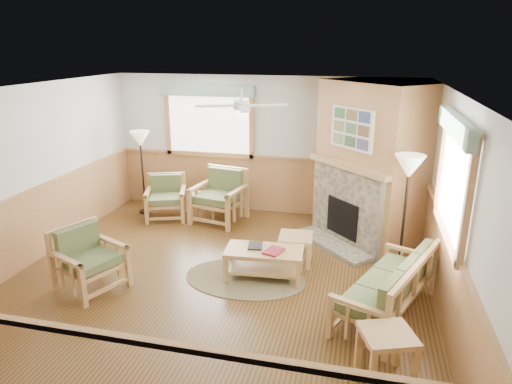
% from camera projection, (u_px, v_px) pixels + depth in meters
% --- Properties ---
extents(floor, '(6.00, 6.00, 0.01)m').
position_uv_depth(floor, '(218.00, 280.00, 6.62)').
color(floor, '#553717').
rests_on(floor, ground).
extents(ceiling, '(6.00, 6.00, 0.01)m').
position_uv_depth(ceiling, '(212.00, 90.00, 5.78)').
color(ceiling, white).
rests_on(ceiling, floor).
extents(wall_back, '(6.00, 0.02, 2.70)m').
position_uv_depth(wall_back, '(264.00, 146.00, 8.97)').
color(wall_back, silver).
rests_on(wall_back, floor).
extents(wall_front, '(6.00, 0.02, 2.70)m').
position_uv_depth(wall_front, '(89.00, 311.00, 3.42)').
color(wall_front, silver).
rests_on(wall_front, floor).
extents(wall_left, '(0.02, 6.00, 2.70)m').
position_uv_depth(wall_left, '(26.00, 177.00, 6.86)').
color(wall_left, silver).
rests_on(wall_left, floor).
extents(wall_right, '(0.02, 6.00, 2.70)m').
position_uv_depth(wall_right, '(451.00, 209.00, 5.53)').
color(wall_right, silver).
rests_on(wall_right, floor).
extents(wainscot, '(6.00, 6.00, 1.10)m').
position_uv_depth(wainscot, '(217.00, 245.00, 6.44)').
color(wainscot, '#B07B48').
rests_on(wainscot, floor).
extents(fireplace, '(3.11, 3.11, 2.70)m').
position_uv_depth(fireplace, '(370.00, 164.00, 7.64)').
color(fireplace, '#B07B48').
rests_on(fireplace, floor).
extents(window_back, '(1.90, 0.16, 1.50)m').
position_uv_depth(window_back, '(208.00, 83.00, 8.81)').
color(window_back, white).
rests_on(window_back, wall_back).
extents(window_right, '(0.16, 1.90, 1.50)m').
position_uv_depth(window_right, '(464.00, 114.00, 4.99)').
color(window_right, white).
rests_on(window_right, wall_right).
extents(ceiling_fan, '(1.59, 1.59, 0.36)m').
position_uv_depth(ceiling_fan, '(242.00, 92.00, 6.00)').
color(ceiling_fan, white).
rests_on(ceiling_fan, ceiling).
extents(sofa, '(1.92, 1.37, 0.82)m').
position_uv_depth(sofa, '(387.00, 285.00, 5.65)').
color(sofa, tan).
rests_on(sofa, floor).
extents(armchair_back_left, '(0.93, 0.93, 0.83)m').
position_uv_depth(armchair_back_left, '(166.00, 198.00, 8.86)').
color(armchair_back_left, tan).
rests_on(armchair_back_left, floor).
extents(armchair_back_right, '(1.03, 1.03, 0.99)m').
position_uv_depth(armchair_back_right, '(219.00, 196.00, 8.68)').
color(armchair_back_right, tan).
rests_on(armchair_back_right, floor).
extents(armchair_left, '(1.02, 1.02, 0.87)m').
position_uv_depth(armchair_left, '(90.00, 260.00, 6.27)').
color(armchair_left, tan).
rests_on(armchair_left, floor).
extents(coffee_table, '(1.15, 0.63, 0.45)m').
position_uv_depth(coffee_table, '(264.00, 264.00, 6.62)').
color(coffee_table, tan).
rests_on(coffee_table, floor).
extents(end_table_chairs, '(0.58, 0.57, 0.51)m').
position_uv_depth(end_table_chairs, '(202.00, 206.00, 8.85)').
color(end_table_chairs, tan).
rests_on(end_table_chairs, floor).
extents(end_table_sofa, '(0.64, 0.63, 0.56)m').
position_uv_depth(end_table_sofa, '(386.00, 357.00, 4.56)').
color(end_table_sofa, tan).
rests_on(end_table_sofa, floor).
extents(footstool, '(0.55, 0.55, 0.45)m').
position_uv_depth(footstool, '(295.00, 249.00, 7.09)').
color(footstool, tan).
rests_on(footstool, floor).
extents(braided_rug, '(2.27, 2.27, 0.01)m').
position_uv_depth(braided_rug, '(245.00, 278.00, 6.65)').
color(braided_rug, brown).
rests_on(braided_rug, floor).
extents(floor_lamp_left, '(0.50, 0.50, 1.67)m').
position_uv_depth(floor_lamp_left, '(143.00, 172.00, 9.02)').
color(floor_lamp_left, black).
rests_on(floor_lamp_left, floor).
extents(floor_lamp_right, '(0.48, 0.48, 1.83)m').
position_uv_depth(floor_lamp_right, '(404.00, 217.00, 6.48)').
color(floor_lamp_right, black).
rests_on(floor_lamp_right, floor).
extents(book_red, '(0.30, 0.35, 0.03)m').
position_uv_depth(book_red, '(274.00, 250.00, 6.46)').
color(book_red, maroon).
rests_on(book_red, coffee_table).
extents(book_dark, '(0.24, 0.30, 0.03)m').
position_uv_depth(book_dark, '(255.00, 245.00, 6.64)').
color(book_dark, black).
rests_on(book_dark, coffee_table).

